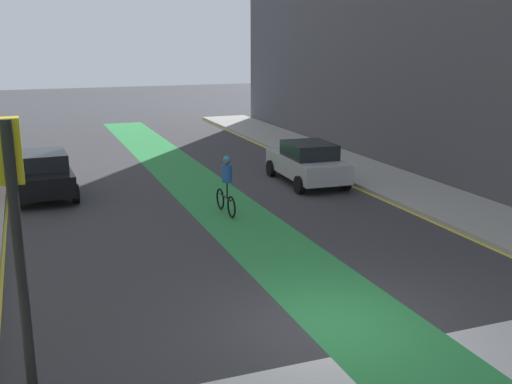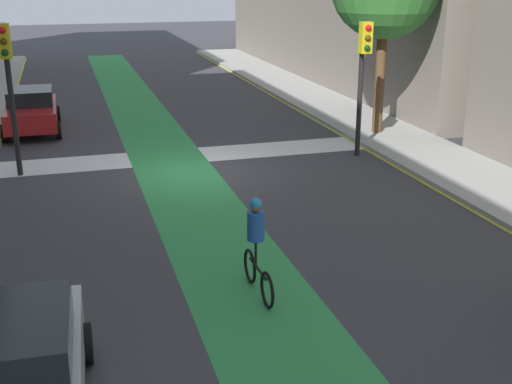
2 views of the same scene
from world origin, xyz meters
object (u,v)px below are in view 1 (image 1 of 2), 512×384
Objects in this scene: traffic_signal_near_left at (14,207)px; car_black_left_far at (42,173)px; cyclist_in_lane at (226,184)px; car_silver_right_far at (307,162)px.

car_black_left_far is at bearing 87.20° from traffic_signal_near_left.
cyclist_in_lane is at bearing -39.89° from car_black_left_far.
car_silver_right_far is 2.30× the size of cyclist_in_lane.
traffic_signal_near_left is 15.13m from car_silver_right_far.
car_black_left_far is 9.53m from car_silver_right_far.
car_black_left_far is 6.86m from cyclist_in_lane.
traffic_signal_near_left is 12.83m from car_black_left_far.
cyclist_in_lane reaches higher than car_black_left_far.
car_black_left_far is 2.30× the size of cyclist_in_lane.
traffic_signal_near_left reaches higher than cyclist_in_lane.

